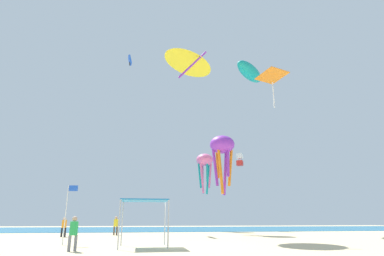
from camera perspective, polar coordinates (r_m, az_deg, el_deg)
ground at (r=19.87m, az=-1.42°, el=-20.49°), size 110.00×110.00×0.10m
ocean_strip at (r=52.16m, az=-6.17°, el=-17.54°), size 110.00×25.79×0.03m
canopy_tent at (r=18.96m, az=-8.48°, el=-13.12°), size 2.63×2.69×2.57m
person_near_tent at (r=17.40m, az=-20.44°, el=-16.85°), size 0.41×0.39×1.64m
person_leftmost at (r=33.05m, az=-13.49°, el=-16.40°), size 0.43×0.42×1.76m
person_central at (r=31.22m, az=-21.94°, el=-15.85°), size 0.45×0.40×1.68m
banner_flag at (r=21.77m, az=-21.43°, el=-13.25°), size 0.61×0.06×3.56m
kite_octopus_pink at (r=43.50m, az=2.30°, el=-6.09°), size 2.79×2.79×5.39m
kite_diamond_orange at (r=34.90m, az=14.17°, el=8.78°), size 3.40×3.39×3.76m
kite_delta_yellow at (r=31.91m, az=-0.56°, el=12.10°), size 4.93×4.91×4.17m
kite_inflatable_teal at (r=42.82m, az=10.29°, el=9.88°), size 5.83×6.09×2.45m
kite_parafoil_blue at (r=47.08m, az=-11.07°, el=11.77°), size 0.79×3.82×2.32m
kite_box_white at (r=46.37m, az=8.54°, el=-5.63°), size 1.13×1.13×1.74m
kite_octopus_purple at (r=35.52m, az=5.44°, el=-3.51°), size 3.72×3.72×6.47m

